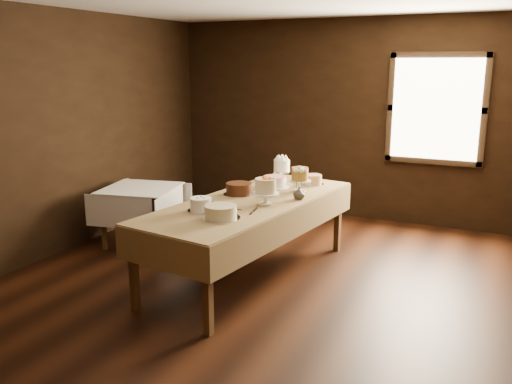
# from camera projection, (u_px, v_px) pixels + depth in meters

# --- Properties ---
(floor) EXTENTS (5.00, 6.00, 0.01)m
(floor) POSITION_uv_depth(u_px,v_px,m) (247.00, 289.00, 5.36)
(floor) COLOR black
(floor) RESTS_ON ground
(wall_back) EXTENTS (5.00, 0.02, 2.80)m
(wall_back) POSITION_uv_depth(u_px,v_px,m) (340.00, 120.00, 7.67)
(wall_back) COLOR black
(wall_back) RESTS_ON ground
(wall_left) EXTENTS (0.02, 6.00, 2.80)m
(wall_left) POSITION_uv_depth(u_px,v_px,m) (48.00, 135.00, 6.08)
(wall_left) COLOR black
(wall_left) RESTS_ON ground
(window) EXTENTS (1.10, 0.05, 1.30)m
(window) POSITION_uv_depth(u_px,v_px,m) (436.00, 109.00, 7.03)
(window) COLOR #FFEABF
(window) RESTS_ON wall_back
(display_table) EXTENTS (1.40, 2.78, 0.82)m
(display_table) POSITION_uv_depth(u_px,v_px,m) (250.00, 206.00, 5.51)
(display_table) COLOR #452F18
(display_table) RESTS_ON ground
(side_table) EXTENTS (1.00, 1.00, 0.71)m
(side_table) POSITION_uv_depth(u_px,v_px,m) (140.00, 194.00, 6.58)
(side_table) COLOR #452F18
(side_table) RESTS_ON ground
(cake_meringue) EXTENTS (0.23, 0.23, 0.25)m
(cake_meringue) POSITION_uv_depth(u_px,v_px,m) (282.00, 170.00, 6.49)
(cake_meringue) COLOR silver
(cake_meringue) RESTS_ON display_table
(cake_speckled) EXTENTS (0.25, 0.25, 0.12)m
(cake_speckled) POSITION_uv_depth(u_px,v_px,m) (313.00, 180.00, 6.19)
(cake_speckled) COLOR silver
(cake_speckled) RESTS_ON display_table
(cake_lattice) EXTENTS (0.36, 0.36, 0.12)m
(cake_lattice) POSITION_uv_depth(u_px,v_px,m) (275.00, 183.00, 6.04)
(cake_lattice) COLOR white
(cake_lattice) RESTS_ON display_table
(cake_caramel) EXTENTS (0.25, 0.25, 0.28)m
(cake_caramel) POSITION_uv_depth(u_px,v_px,m) (300.00, 181.00, 5.85)
(cake_caramel) COLOR white
(cake_caramel) RESTS_ON display_table
(cake_chocolate) EXTENTS (0.36, 0.36, 0.13)m
(cake_chocolate) POSITION_uv_depth(u_px,v_px,m) (239.00, 189.00, 5.71)
(cake_chocolate) COLOR silver
(cake_chocolate) RESTS_ON display_table
(cake_flowers) EXTENTS (0.27, 0.27, 0.28)m
(cake_flowers) POSITION_uv_depth(u_px,v_px,m) (266.00, 193.00, 5.31)
(cake_flowers) COLOR white
(cake_flowers) RESTS_ON display_table
(cake_swirl) EXTENTS (0.26, 0.26, 0.13)m
(cake_swirl) POSITION_uv_depth(u_px,v_px,m) (201.00, 205.00, 5.08)
(cake_swirl) COLOR silver
(cake_swirl) RESTS_ON display_table
(cake_cream) EXTENTS (0.41, 0.41, 0.12)m
(cake_cream) POSITION_uv_depth(u_px,v_px,m) (221.00, 212.00, 4.84)
(cake_cream) COLOR silver
(cake_cream) RESTS_ON display_table
(cake_server_a) EXTENTS (0.24, 0.09, 0.01)m
(cake_server_a) POSITION_uv_depth(u_px,v_px,m) (236.00, 209.00, 5.17)
(cake_server_a) COLOR silver
(cake_server_a) RESTS_ON display_table
(cake_server_b) EXTENTS (0.06, 0.24, 0.01)m
(cake_server_b) POSITION_uv_depth(u_px,v_px,m) (252.00, 213.00, 5.04)
(cake_server_b) COLOR silver
(cake_server_b) RESTS_ON display_table
(cake_server_c) EXTENTS (0.10, 0.23, 0.01)m
(cake_server_c) POSITION_uv_depth(u_px,v_px,m) (267.00, 193.00, 5.81)
(cake_server_c) COLOR silver
(cake_server_c) RESTS_ON display_table
(cake_server_e) EXTENTS (0.20, 0.18, 0.01)m
(cake_server_e) POSITION_uv_depth(u_px,v_px,m) (212.00, 202.00, 5.43)
(cake_server_e) COLOR silver
(cake_server_e) RESTS_ON display_table
(flower_vase) EXTENTS (0.17, 0.17, 0.13)m
(flower_vase) POSITION_uv_depth(u_px,v_px,m) (299.00, 193.00, 5.52)
(flower_vase) COLOR #2D2823
(flower_vase) RESTS_ON display_table
(flower_bouquet) EXTENTS (0.14, 0.14, 0.20)m
(flower_bouquet) POSITION_uv_depth(u_px,v_px,m) (299.00, 176.00, 5.48)
(flower_bouquet) COLOR white
(flower_bouquet) RESTS_ON flower_vase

